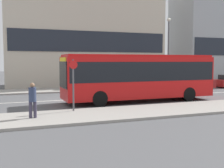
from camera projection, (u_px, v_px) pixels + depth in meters
name	position (u px, v px, depth m)	size (l,w,h in m)	color
ground_plane	(73.00, 100.00, 19.91)	(120.00, 120.00, 0.00)	#4F4F51
sidewalk_near	(100.00, 115.00, 14.07)	(44.00, 3.50, 0.13)	gray
sidewalk_far	(57.00, 90.00, 25.73)	(44.00, 3.50, 0.13)	gray
lane_centerline	(73.00, 100.00, 19.90)	(41.80, 0.16, 0.01)	silver
apartment_block_left_tower	(85.00, 9.00, 32.21)	(17.81, 5.71, 17.52)	beige
apartment_block_right_tower	(220.00, 21.00, 39.13)	(13.20, 5.82, 16.63)	#9EA3A8
city_bus	(139.00, 75.00, 19.02)	(10.37, 2.58, 3.16)	red
parked_car_0	(194.00, 83.00, 27.33)	(3.98, 1.70, 1.36)	maroon
pedestrian_near_stop	(33.00, 98.00, 12.86)	(0.35, 0.34, 1.62)	#383347
bus_stop_sign	(73.00, 81.00, 14.62)	(0.44, 0.12, 2.70)	#4C4C51
street_lamp	(168.00, 45.00, 28.54)	(0.36, 0.36, 6.96)	#4C4C51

